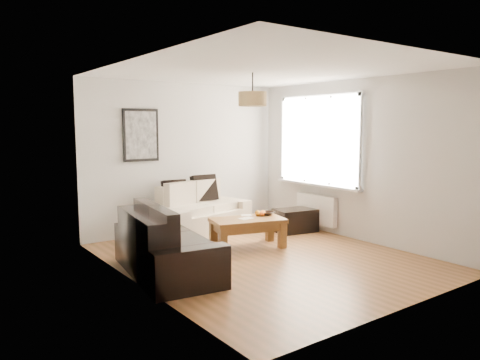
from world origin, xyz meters
TOP-DOWN VIEW (x-y plane):
  - floor at (0.00, 0.00)m, footprint 4.50×4.50m
  - ceiling at (0.00, 0.00)m, footprint 3.80×4.50m
  - wall_back at (0.00, 2.25)m, footprint 3.80×0.04m
  - wall_front at (0.00, -2.25)m, footprint 3.80×0.04m
  - wall_left at (-1.90, 0.00)m, footprint 0.04×4.50m
  - wall_right at (1.90, 0.00)m, footprint 0.04×4.50m
  - window_bay at (1.86, 0.80)m, footprint 0.14×1.90m
  - radiator at (1.82, 0.80)m, footprint 0.10×0.90m
  - poster at (-0.85, 2.22)m, footprint 0.62×0.04m
  - pendant_shade at (0.00, 0.30)m, footprint 0.40×0.40m
  - loveseat_cream at (0.00, 1.78)m, footprint 1.85×1.26m
  - sofa_leather at (-1.43, 0.20)m, footprint 1.14×1.94m
  - coffee_table at (0.14, 0.60)m, footprint 1.21×0.86m
  - ottoman at (1.45, 0.95)m, footprint 0.77×0.56m
  - cushion_left at (-0.37, 1.98)m, footprint 0.42×0.16m
  - cushion_right at (0.22, 1.98)m, footprint 0.46×0.14m
  - fruit_bowl at (0.56, 0.65)m, footprint 0.29×0.29m
  - orange_a at (0.43, 0.61)m, footprint 0.08×0.08m
  - orange_b at (0.48, 0.65)m, footprint 0.10×0.10m
  - orange_c at (0.41, 0.68)m, footprint 0.10×0.10m
  - papers at (0.12, 0.61)m, footprint 0.22×0.16m

SIDE VIEW (x-z plane):
  - floor at x=0.00m, z-range 0.00..0.00m
  - ottoman at x=1.45m, z-range 0.00..0.40m
  - coffee_table at x=0.14m, z-range 0.00..0.45m
  - radiator at x=1.82m, z-range 0.12..0.64m
  - sofa_leather at x=-1.43m, z-range 0.00..0.79m
  - loveseat_cream at x=0.00m, z-range 0.00..0.84m
  - papers at x=0.12m, z-range 0.45..0.45m
  - fruit_bowl at x=0.56m, z-range 0.45..0.50m
  - orange_a at x=0.43m, z-range 0.45..0.52m
  - orange_b at x=0.48m, z-range 0.44..0.53m
  - orange_c at x=0.41m, z-range 0.44..0.53m
  - cushion_left at x=-0.37m, z-range 0.53..0.94m
  - cushion_right at x=0.22m, z-range 0.53..0.99m
  - wall_back at x=0.00m, z-range 0.00..2.60m
  - wall_front at x=0.00m, z-range 0.00..2.60m
  - wall_left at x=-1.90m, z-range 0.00..2.60m
  - wall_right at x=1.90m, z-range 0.00..2.60m
  - window_bay at x=1.86m, z-range 0.80..2.40m
  - poster at x=-0.85m, z-range 1.26..2.13m
  - pendant_shade at x=0.00m, z-range 2.13..2.33m
  - ceiling at x=0.00m, z-range 2.60..2.60m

